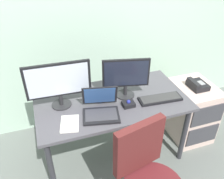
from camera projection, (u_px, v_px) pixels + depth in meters
ground_plane at (112, 151)px, 2.63m from camera, size 8.00×8.00×0.00m
back_wall at (89, 6)px, 2.43m from camera, size 6.00×0.10×2.80m
desk at (112, 106)px, 2.29m from camera, size 1.43×0.76×0.70m
file_cabinet at (190, 111)px, 2.69m from camera, size 0.42×0.53×0.66m
desk_phone at (197, 85)px, 2.47m from camera, size 0.17×0.20×0.09m
monitor_main at (58, 82)px, 2.04m from camera, size 0.57×0.18×0.43m
monitor_side at (126, 76)px, 2.19m from camera, size 0.43×0.18×0.39m
keyboard at (160, 99)px, 2.24m from camera, size 0.42×0.16×0.03m
laptop at (101, 108)px, 2.06m from camera, size 0.37×0.35×0.23m
trackball_mouse at (128, 104)px, 2.16m from camera, size 0.11×0.09×0.07m
coffee_mug at (101, 96)px, 2.20m from camera, size 0.09×0.08×0.11m
paper_notepad at (70, 124)px, 1.96m from camera, size 0.19×0.24×0.01m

